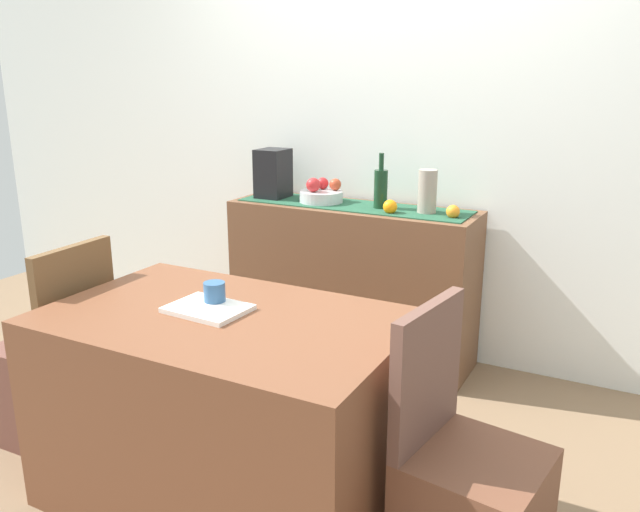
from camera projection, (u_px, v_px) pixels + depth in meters
ground_plane at (295, 439)px, 2.87m from camera, size 6.40×6.40×0.02m
room_wall_rear at (400, 115)px, 3.50m from camera, size 6.40×0.06×2.70m
sideboard_console at (351, 282)px, 3.60m from camera, size 1.37×0.42×0.87m
table_runner at (352, 206)px, 3.48m from camera, size 1.29×0.32×0.01m
fruit_bowl at (321, 196)px, 3.55m from camera, size 0.24×0.24×0.06m
apple_front at (335, 184)px, 3.55m from camera, size 0.07×0.07×0.07m
apple_center at (313, 185)px, 3.51m from camera, size 0.08×0.08×0.08m
apple_upper at (323, 183)px, 3.60m from camera, size 0.07×0.07×0.07m
wine_bottle at (381, 188)px, 3.38m from camera, size 0.07×0.07×0.30m
coffee_maker at (273, 174)px, 3.66m from camera, size 0.16×0.18×0.28m
ceramic_vase at (427, 192)px, 3.26m from camera, size 0.10×0.10×0.23m
orange_loose_near_bowl at (390, 207)px, 3.28m from camera, size 0.07×0.07×0.07m
orange_loose_far at (453, 212)px, 3.17m from camera, size 0.07×0.07×0.07m
dining_table at (227, 409)px, 2.37m from camera, size 1.29×0.81×0.74m
open_book at (208, 309)px, 2.31m from camera, size 0.29×0.23×0.02m
coffee_cup at (215, 294)px, 2.35m from camera, size 0.08×0.08×0.09m
chair_near_window at (58, 382)px, 2.80m from camera, size 0.41×0.41×0.90m
chair_by_corner at (468, 507)px, 1.99m from camera, size 0.46×0.46×0.90m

